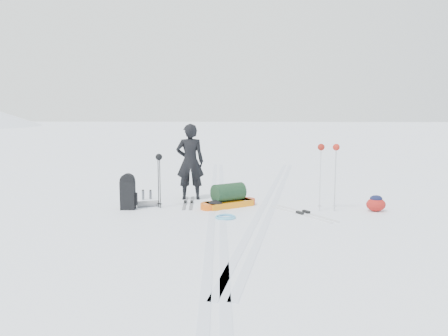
{
  "coord_description": "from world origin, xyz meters",
  "views": [
    {
      "loc": [
        0.74,
        -9.84,
        2.23
      ],
      "look_at": [
        0.14,
        0.27,
        0.95
      ],
      "focal_mm": 35.0,
      "sensor_mm": 36.0,
      "label": 1
    }
  ],
  "objects": [
    {
      "name": "skier",
      "position": [
        -0.8,
        1.26,
        0.98
      ],
      "size": [
        0.77,
        0.57,
        1.96
      ],
      "primitive_type": "imported",
      "rotation": [
        0.0,
        0.0,
        3.28
      ],
      "color": "black",
      "rests_on": "ground"
    },
    {
      "name": "ski_poles_black",
      "position": [
        -1.39,
        0.21,
        1.05
      ],
      "size": [
        0.16,
        0.16,
        1.29
      ],
      "rotation": [
        0.0,
        0.0,
        0.08
      ],
      "color": "black",
      "rests_on": "ground"
    },
    {
      "name": "pulk_sled",
      "position": [
        0.24,
        0.39,
        0.22
      ],
      "size": [
        1.45,
        1.2,
        0.56
      ],
      "rotation": [
        0.0,
        0.0,
        0.62
      ],
      "color": "orange",
      "rests_on": "ground"
    },
    {
      "name": "ski_poles_silver",
      "position": [
        2.51,
        0.08,
        1.29
      ],
      "size": [
        0.49,
        0.16,
        1.54
      ],
      "rotation": [
        0.0,
        0.0,
        0.19
      ],
      "color": "silver",
      "rests_on": "ground"
    },
    {
      "name": "thermos_pair",
      "position": [
        -1.92,
        1.16,
        0.12
      ],
      "size": [
        0.25,
        0.18,
        0.26
      ],
      "rotation": [
        0.0,
        0.0,
        -0.28
      ],
      "color": "slate",
      "rests_on": "ground"
    },
    {
      "name": "rope_coil",
      "position": [
        0.24,
        -0.73,
        0.03
      ],
      "size": [
        0.51,
        0.51,
        0.05
      ],
      "rotation": [
        0.0,
        0.0,
        0.16
      ],
      "color": "#5AB6DC",
      "rests_on": "ground"
    },
    {
      "name": "touring_skis_white",
      "position": [
        1.93,
        -0.27,
        0.02
      ],
      "size": [
        1.36,
        1.7,
        0.07
      ],
      "rotation": [
        0.0,
        0.0,
        -0.94
      ],
      "color": "silver",
      "rests_on": "ground"
    },
    {
      "name": "expedition_rucksack",
      "position": [
        -2.03,
        0.01,
        0.39
      ],
      "size": [
        0.84,
        0.6,
        0.84
      ],
      "rotation": [
        0.0,
        0.0,
        0.08
      ],
      "color": "black",
      "rests_on": "ground"
    },
    {
      "name": "stuff_sack",
      "position": [
        -0.05,
        0.09,
        0.11
      ],
      "size": [
        0.36,
        0.27,
        0.22
      ],
      "rotation": [
        0.0,
        0.0,
        0.03
      ],
      "color": "black",
      "rests_on": "ground"
    },
    {
      "name": "ski_tracks",
      "position": [
        0.61,
        0.88,
        0.0
      ],
      "size": [
        3.38,
        17.97,
        0.01
      ],
      "color": "silver",
      "rests_on": "ground"
    },
    {
      "name": "ground",
      "position": [
        0.0,
        0.0,
        0.0
      ],
      "size": [
        200.0,
        200.0,
        0.0
      ],
      "primitive_type": "plane",
      "color": "white",
      "rests_on": "ground"
    },
    {
      "name": "touring_skis_grey",
      "position": [
        -0.78,
        0.75,
        0.01
      ],
      "size": [
        0.39,
        1.61,
        0.06
      ],
      "rotation": [
        0.0,
        0.0,
        1.67
      ],
      "color": "gray",
      "rests_on": "ground"
    },
    {
      "name": "small_daypack",
      "position": [
        3.62,
        0.11,
        0.18
      ],
      "size": [
        0.46,
        0.36,
        0.37
      ],
      "rotation": [
        0.0,
        0.0,
        -0.08
      ],
      "color": "maroon",
      "rests_on": "ground"
    }
  ]
}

